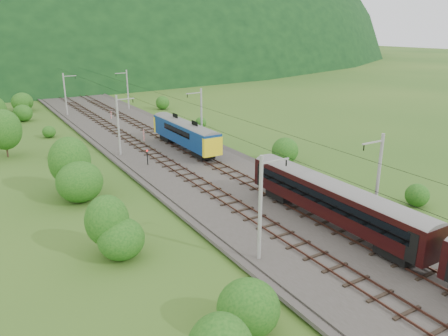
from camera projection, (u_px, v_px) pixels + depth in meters
ground at (321, 242)px, 35.66m from camera, size 600.00×600.00×0.00m
railbed at (251, 200)px, 43.76m from camera, size 14.00×220.00×0.30m
track_left at (231, 203)px, 42.51m from camera, size 2.40×220.00×0.27m
track_right at (271, 193)px, 44.87m from camera, size 2.40×220.00×0.27m
catenary_left at (119, 124)px, 57.32m from camera, size 2.54×192.28×8.00m
catenary_right at (201, 115)px, 63.32m from camera, size 2.54×192.28×8.00m
overhead_wires at (253, 133)px, 41.60m from camera, size 4.83×198.00×0.03m
mountain_main at (2, 57)px, 247.38m from camera, size 504.00×360.00×244.00m
hazard_post_near at (144, 135)px, 65.51m from camera, size 0.18×0.18×1.71m
hazard_post_far at (111, 115)px, 81.19m from camera, size 0.15×0.15×1.40m
signal at (147, 156)px, 53.95m from camera, size 0.21×0.21×1.94m
vegetation_left at (69, 174)px, 43.88m from camera, size 12.42×145.71×6.49m
vegetation_right at (380, 183)px, 45.01m from camera, size 6.05×104.16×3.04m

